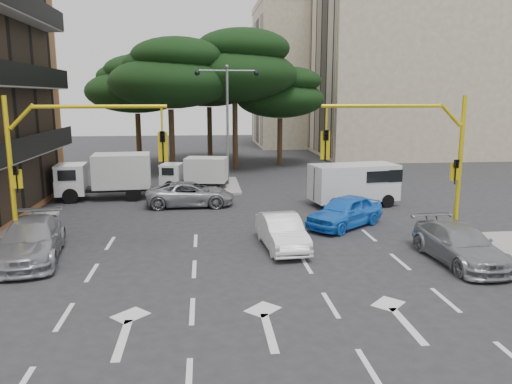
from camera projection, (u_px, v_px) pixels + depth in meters
ground at (251, 267)px, 17.72m from camera, size 120.00×120.00×0.00m
median_strip at (228, 185)px, 33.32m from camera, size 1.40×6.00×0.15m
apartment_beige_near at (421, 61)px, 49.22m from camera, size 20.20×12.15×18.70m
apartment_beige_far at (323, 75)px, 60.41m from camera, size 16.20×12.15×16.70m
pine_left_near at (170, 73)px, 37.29m from camera, size 9.15×9.15×10.23m
pine_center at (235, 66)px, 39.63m from camera, size 9.98×9.98×11.16m
pine_left_far at (137, 84)px, 41.02m from camera, size 8.32×8.32×9.30m
pine_right at (281, 93)px, 42.39m from camera, size 7.49×7.49×8.37m
pine_back at (209, 77)px, 44.43m from camera, size 9.15×9.15×10.23m
signal_mast_right at (418, 150)px, 19.62m from camera, size 5.79×0.37×6.00m
signal_mast_left at (60, 154)px, 18.22m from camera, size 5.79×0.37×6.00m
street_lamp_center at (227, 104)px, 32.30m from camera, size 4.16×0.36×7.77m
car_white_hatch at (282, 232)px, 19.80m from camera, size 1.75×4.16×1.34m
car_blue_compact at (345, 211)px, 23.00m from camera, size 4.42×4.04×1.46m
car_silver_wagon at (31, 240)px, 18.39m from camera, size 2.88×5.39×1.49m
car_silver_cross_a at (190, 194)px, 27.37m from camera, size 4.79×2.21×1.33m
car_silver_parked at (460, 244)px, 18.10m from camera, size 2.13×4.79×1.36m
van_white at (354, 185)px, 27.44m from camera, size 4.96×2.87×2.34m
box_truck_a at (105, 177)px, 29.12m from camera, size 5.54×2.67×2.65m
box_truck_b at (195, 174)px, 32.04m from camera, size 4.53×2.58×2.10m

